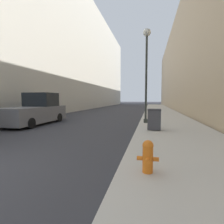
{
  "coord_description": "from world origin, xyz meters",
  "views": [
    {
      "loc": [
        4.86,
        -2.23,
        1.74
      ],
      "look_at": [
        0.13,
        19.26,
        0.07
      ],
      "focal_mm": 28.0,
      "sensor_mm": 36.0,
      "label": 1
    }
  ],
  "objects_px": {
    "pickup_truck": "(35,111)",
    "fire_hydrant": "(148,156)",
    "trash_bin": "(154,119)",
    "lamppost": "(146,59)"
  },
  "relations": [
    {
      "from": "trash_bin",
      "to": "lamppost",
      "type": "height_order",
      "value": "lamppost"
    },
    {
      "from": "lamppost",
      "to": "fire_hydrant",
      "type": "bearing_deg",
      "value": -88.14
    },
    {
      "from": "lamppost",
      "to": "pickup_truck",
      "type": "bearing_deg",
      "value": -172.09
    },
    {
      "from": "fire_hydrant",
      "to": "pickup_truck",
      "type": "height_order",
      "value": "pickup_truck"
    },
    {
      "from": "trash_bin",
      "to": "lamppost",
      "type": "bearing_deg",
      "value": 100.57
    },
    {
      "from": "pickup_truck",
      "to": "fire_hydrant",
      "type": "bearing_deg",
      "value": -41.61
    },
    {
      "from": "lamppost",
      "to": "pickup_truck",
      "type": "xyz_separation_m",
      "value": [
        -7.48,
        -1.04,
        -3.38
      ]
    },
    {
      "from": "pickup_truck",
      "to": "lamppost",
      "type": "bearing_deg",
      "value": 7.91
    },
    {
      "from": "trash_bin",
      "to": "fire_hydrant",
      "type": "bearing_deg",
      "value": -92.47
    },
    {
      "from": "trash_bin",
      "to": "pickup_truck",
      "type": "distance_m",
      "value": 8.12
    }
  ]
}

